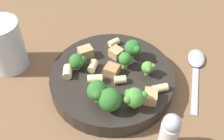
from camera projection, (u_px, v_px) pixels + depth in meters
The scene contains 22 objects.
ground_plane at pixel (112, 85), 0.56m from camera, with size 2.00×2.00×0.00m, color brown.
pasta_bowl at pixel (112, 78), 0.55m from camera, with size 0.24×0.24×0.03m.
broccoli_floret_0 at pixel (78, 61), 0.54m from camera, with size 0.03×0.03×0.03m.
broccoli_floret_1 at pixel (124, 58), 0.54m from camera, with size 0.03×0.02×0.04m.
broccoli_floret_2 at pixel (97, 92), 0.48m from camera, with size 0.04×0.04×0.04m.
broccoli_floret_3 at pixel (110, 99), 0.47m from camera, with size 0.04×0.04×0.04m.
broccoli_floret_4 at pixel (134, 98), 0.47m from camera, with size 0.04×0.03×0.04m.
broccoli_floret_5 at pixel (148, 68), 0.53m from camera, with size 0.03×0.03×0.03m.
broccoli_floret_6 at pixel (133, 48), 0.55m from camera, with size 0.03×0.04×0.04m.
rigatoni_0 at pixel (118, 81), 0.52m from camera, with size 0.01×0.01×0.02m, color beige.
rigatoni_1 at pixel (114, 42), 0.59m from camera, with size 0.01×0.01×0.02m, color beige.
rigatoni_2 at pixel (68, 72), 0.53m from camera, with size 0.02×0.02×0.03m, color beige.
rigatoni_3 at pixel (96, 80), 0.52m from camera, with size 0.02×0.02×0.03m, color beige.
rigatoni_4 at pixel (160, 88), 0.51m from camera, with size 0.01×0.01×0.03m, color beige.
rigatoni_5 at pixel (93, 66), 0.54m from camera, with size 0.02×0.02×0.02m, color beige.
chicken_chunk_0 at pixel (110, 70), 0.53m from camera, with size 0.03×0.02×0.02m, color #A87A4C.
chicken_chunk_1 at pixel (151, 97), 0.49m from camera, with size 0.03×0.02×0.02m, color tan.
chicken_chunk_2 at pixel (116, 53), 0.57m from camera, with size 0.02×0.02×0.02m, color tan.
chicken_chunk_3 at pixel (86, 53), 0.56m from camera, with size 0.03×0.02×0.02m, color tan.
drinking_glass at pixel (6, 48), 0.57m from camera, with size 0.08×0.08×0.11m.
pepper_shaker at pixel (170, 132), 0.44m from camera, with size 0.03×0.03×0.08m.
spoon at pixel (196, 66), 0.60m from camera, with size 0.15×0.14×0.01m.
Camera 1 is at (0.20, 0.31, 0.43)m, focal length 45.00 mm.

